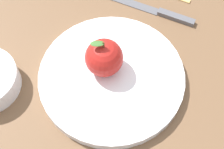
{
  "coord_description": "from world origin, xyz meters",
  "views": [
    {
      "loc": [
        0.0,
        0.34,
        0.55
      ],
      "look_at": [
        0.0,
        0.04,
        0.02
      ],
      "focal_mm": 53.27,
      "sensor_mm": 36.0,
      "label": 1
    }
  ],
  "objects": [
    {
      "name": "ground_plane",
      "position": [
        0.0,
        0.0,
        0.0
      ],
      "size": [
        2.4,
        2.4,
        0.0
      ],
      "primitive_type": "plane",
      "color": "brown"
    },
    {
      "name": "dinner_plate",
      "position": [
        0.0,
        0.04,
        0.01
      ],
      "size": [
        0.27,
        0.27,
        0.02
      ],
      "color": "white",
      "rests_on": "ground_plane"
    },
    {
      "name": "knife",
      "position": [
        -0.09,
        -0.12,
        0.0
      ],
      "size": [
        0.2,
        0.1,
        0.01
      ],
      "color": "#59595E",
      "rests_on": "ground_plane"
    },
    {
      "name": "apple",
      "position": [
        0.01,
        0.03,
        0.05
      ],
      "size": [
        0.07,
        0.07,
        0.08
      ],
      "color": "#B21E19",
      "rests_on": "dinner_plate"
    }
  ]
}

